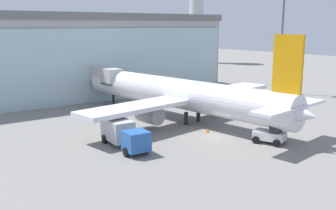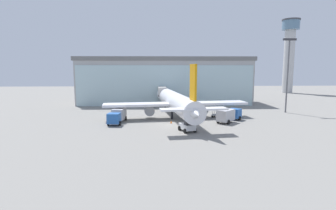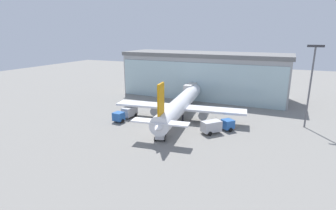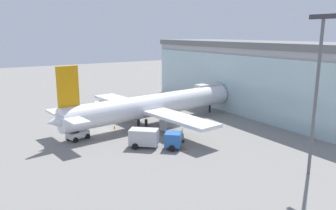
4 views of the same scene
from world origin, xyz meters
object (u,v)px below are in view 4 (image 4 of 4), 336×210
Objects in this scene: fuel_truck at (153,138)px; pushback_tug at (77,134)px; apron_light_mast at (317,82)px; baggage_cart at (178,137)px; jet_bridge at (220,89)px; safety_cone_nose at (114,127)px; catering_truck at (98,108)px; airplane at (152,106)px; safety_cone_wingtip at (186,148)px.

pushback_tug is at bearing 172.19° from fuel_truck.
apron_light_mast is 34.00m from pushback_tug.
apron_light_mast is 5.54× the size of baggage_cart.
jet_bridge is at bearing -27.47° from baggage_cart.
safety_cone_nose is (-11.71, -0.92, -1.19)m from fuel_truck.
catering_truck is at bearing -165.06° from apron_light_mast.
safety_cone_wingtip is (13.56, -2.27, -3.21)m from airplane.
apron_light_mast is 41.98m from catering_truck.
safety_cone_nose is at bearing -0.68° from pushback_tug.
apron_light_mast is 32.51× the size of safety_cone_wingtip.
jet_bridge is 26.19m from safety_cone_wingtip.
apron_light_mast reaches higher than safety_cone_nose.
apron_light_mast is 0.47× the size of airplane.
jet_bridge is at bearing 157.09° from apron_light_mast.
apron_light_mast reaches higher than airplane.
fuel_truck is 12.32m from pushback_tug.
safety_cone_wingtip is (14.89, 4.34, 0.00)m from safety_cone_nose.
jet_bridge is 3.60× the size of baggage_cart.
airplane is at bearing 170.49° from safety_cone_wingtip.
fuel_truck is 1.92× the size of pushback_tug.
safety_cone_wingtip is at bearing -1.47° from fuel_truck.
airplane reaches higher than pushback_tug.
jet_bridge is at bearing 92.95° from safety_cone_nose.
safety_cone_wingtip is at bearing 102.71° from catering_truck.
fuel_truck is at bearing -151.75° from jet_bridge.
jet_bridge is 21.11× the size of safety_cone_wingtip.
pushback_tug reaches higher than baggage_cart.
safety_cone_wingtip is (4.13, -1.50, -0.23)m from baggage_cart.
jet_bridge is 27.10m from fuel_truck.
apron_light_mast is 21.65m from baggage_cart.
airplane reaches higher than jet_bridge.
baggage_cart is at bearing -161.93° from apron_light_mast.
catering_truck is at bearing 107.59° from airplane.
safety_cone_nose is at bearing 58.23° from baggage_cart.
catering_truck is at bearing -173.00° from safety_cone_wingtip.
jet_bridge is at bearing 70.27° from fuel_truck.
fuel_truck is (10.37, -5.69, -2.02)m from airplane.
safety_cone_wingtip is (-14.04, -7.43, -10.39)m from apron_light_mast.
safety_cone_nose is at bearing -163.77° from safety_cone_wingtip.
airplane is 68.63× the size of safety_cone_nose.
airplane is at bearing 120.02° from catering_truck.
catering_truck is at bearing 173.55° from safety_cone_nose.
apron_light_mast reaches higher than catering_truck.
fuel_truck is (22.34, -0.29, 0.00)m from catering_truck.
safety_cone_nose is (1.26, -24.53, -4.15)m from jet_bridge.
baggage_cart is (-18.17, -5.93, -10.17)m from apron_light_mast.
apron_light_mast is 32.92m from safety_cone_nose.
safety_cone_nose is at bearing 161.86° from airplane.
safety_cone_nose is at bearing 135.95° from fuel_truck.
jet_bridge is 21.11× the size of safety_cone_nose.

